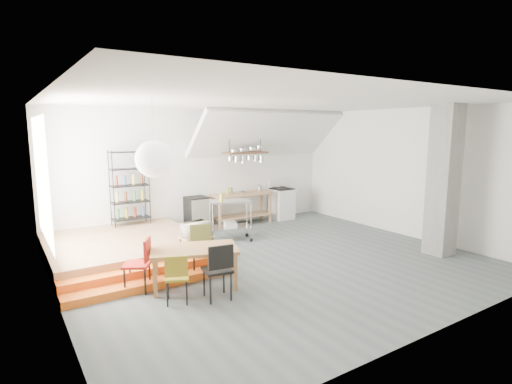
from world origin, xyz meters
TOP-DOWN VIEW (x-y plane):
  - floor at (0.00, 0.00)m, footprint 8.00×8.00m
  - wall_back at (0.00, 3.50)m, footprint 8.00×0.04m
  - wall_left at (-4.00, 0.00)m, footprint 0.04×7.00m
  - wall_right at (4.00, 0.00)m, footprint 0.04×7.00m
  - ceiling at (0.00, 0.00)m, footprint 8.00×7.00m
  - slope_ceiling at (1.80, 2.90)m, footprint 4.40×1.44m
  - window_pane at (-3.98, 1.50)m, footprint 0.02×2.50m
  - platform at (-2.50, 2.00)m, footprint 3.00×3.00m
  - step_lower at (-2.50, 0.05)m, footprint 3.00×0.35m
  - step_upper at (-2.50, 0.40)m, footprint 3.00×0.35m
  - concrete_column at (3.30, -1.50)m, footprint 0.50×0.50m
  - kitchen_counter at (1.10, 3.15)m, footprint 1.80×0.60m
  - stove at (2.50, 3.16)m, footprint 0.60×0.60m
  - pot_rack at (1.13, 2.92)m, footprint 1.20×0.50m
  - wire_shelving at (-2.00, 3.20)m, footprint 0.88×0.38m
  - microwave_shelf at (-1.40, 0.75)m, footprint 0.60×0.40m
  - paper_lantern at (-2.49, -0.10)m, footprint 0.60×0.60m
  - dining_table at (-1.92, -0.31)m, footprint 1.63×1.26m
  - chair_mustard at (-2.45, -0.81)m, footprint 0.48×0.48m
  - chair_black at (-1.84, -1.04)m, footprint 0.48×0.48m
  - chair_olive at (-1.53, 0.25)m, footprint 0.52×0.52m
  - chair_red at (-2.75, -0.02)m, footprint 0.56×0.56m
  - rolling_cart at (0.02, 1.89)m, footprint 1.12×0.85m
  - mini_fridge at (-0.27, 3.20)m, footprint 0.54×0.54m
  - microwave at (-1.40, 0.75)m, footprint 0.59×0.46m
  - bowl at (1.13, 3.10)m, footprint 0.26×0.26m

SIDE VIEW (x-z plane):
  - floor at x=0.00m, z-range 0.00..0.00m
  - step_lower at x=-2.50m, z-range 0.00..0.13m
  - step_upper at x=-2.50m, z-range 0.00..0.27m
  - platform at x=-2.50m, z-range 0.00..0.40m
  - mini_fridge at x=-0.27m, z-range 0.00..0.91m
  - chair_mustard at x=-2.45m, z-range 0.08..0.87m
  - stove at x=2.50m, z-range -0.11..1.07m
  - chair_red at x=-2.75m, z-range 0.09..0.99m
  - chair_olive at x=-1.53m, z-range 0.09..0.99m
  - microwave_shelf at x=-1.40m, z-range 0.46..0.63m
  - chair_black at x=-1.84m, z-range 0.09..1.01m
  - dining_table at x=-1.92m, z-range 0.27..0.95m
  - kitchen_counter at x=1.10m, z-range 0.17..1.08m
  - rolling_cart at x=0.02m, z-range 0.15..1.13m
  - microwave at x=-1.40m, z-range 0.56..0.85m
  - bowl at x=1.13m, z-range 0.91..0.96m
  - wire_shelving at x=-2.00m, z-range 0.43..2.23m
  - wall_back at x=0.00m, z-range 0.00..3.20m
  - wall_left at x=-4.00m, z-range 0.00..3.20m
  - wall_right at x=4.00m, z-range 0.00..3.20m
  - concrete_column at x=3.30m, z-range 0.00..3.20m
  - window_pane at x=-3.98m, z-range 0.70..2.90m
  - pot_rack at x=1.13m, z-range 1.26..2.69m
  - paper_lantern at x=-2.49m, z-range 1.90..2.50m
  - slope_ceiling at x=1.80m, z-range 1.89..3.21m
  - ceiling at x=0.00m, z-range 3.19..3.21m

